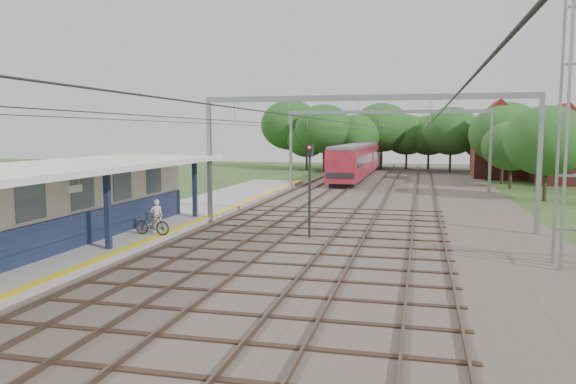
% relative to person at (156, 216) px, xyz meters
% --- Properties ---
extents(ground, '(160.00, 160.00, 0.00)m').
position_rel_person_xyz_m(ground, '(5.68, -9.83, -1.15)').
color(ground, '#2D4C1E').
rests_on(ground, ground).
extents(ballast_bed, '(18.00, 90.00, 0.10)m').
position_rel_person_xyz_m(ballast_bed, '(9.68, 20.17, -1.10)').
color(ballast_bed, '#473D33').
rests_on(ballast_bed, ground).
extents(platform, '(5.00, 52.00, 0.35)m').
position_rel_person_xyz_m(platform, '(-1.82, 4.17, -0.97)').
color(platform, gray).
rests_on(platform, ground).
extents(yellow_stripe, '(0.45, 52.00, 0.01)m').
position_rel_person_xyz_m(yellow_stripe, '(0.43, 4.17, -0.79)').
color(yellow_stripe, yellow).
rests_on(yellow_stripe, platform).
extents(station_building, '(3.41, 18.00, 3.40)m').
position_rel_person_xyz_m(station_building, '(-3.20, -2.83, 0.90)').
color(station_building, beige).
rests_on(station_building, platform).
extents(canopy, '(6.40, 20.00, 3.44)m').
position_rel_person_xyz_m(canopy, '(-2.09, -3.83, 2.50)').
color(canopy, '#111A36').
rests_on(canopy, platform).
extents(rail_tracks, '(11.80, 88.00, 0.15)m').
position_rel_person_xyz_m(rail_tracks, '(7.18, 20.17, -0.97)').
color(rail_tracks, brown).
rests_on(rail_tracks, ballast_bed).
extents(catenary_system, '(17.22, 88.00, 7.00)m').
position_rel_person_xyz_m(catenary_system, '(9.07, 15.45, 4.36)').
color(catenary_system, gray).
rests_on(catenary_system, ground).
extents(tree_band, '(31.72, 30.88, 8.82)m').
position_rel_person_xyz_m(tree_band, '(9.52, 47.29, 3.77)').
color(tree_band, '#382619').
rests_on(tree_band, ground).
extents(house_near, '(7.00, 6.12, 7.89)m').
position_rel_person_xyz_m(house_near, '(26.68, 36.17, 1.84)').
color(house_near, brown).
rests_on(house_near, ground).
extents(house_far, '(8.00, 6.12, 8.66)m').
position_rel_person_xyz_m(house_far, '(21.68, 42.17, 2.09)').
color(house_far, brown).
rests_on(house_far, ground).
extents(person, '(0.69, 0.59, 1.60)m').
position_rel_person_xyz_m(person, '(0.00, 0.00, 0.00)').
color(person, beige).
rests_on(person, platform).
extents(bicycle, '(1.77, 0.60, 1.05)m').
position_rel_person_xyz_m(bicycle, '(0.08, -0.60, -0.27)').
color(bicycle, black).
rests_on(bicycle, platform).
extents(train, '(2.82, 35.07, 3.71)m').
position_rel_person_xyz_m(train, '(5.18, 42.44, 0.92)').
color(train, black).
rests_on(train, ballast_bed).
extents(signal_post, '(0.36, 0.32, 4.52)m').
position_rel_person_xyz_m(signal_post, '(7.03, 1.70, 1.74)').
color(signal_post, black).
rests_on(signal_post, ground).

